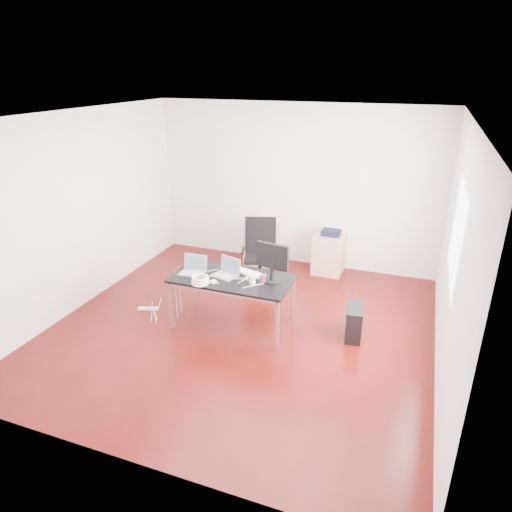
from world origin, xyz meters
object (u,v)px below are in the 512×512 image
(filing_cabinet_left, at_px, (261,244))
(filing_cabinet_right, at_px, (329,253))
(desk, at_px, (232,281))
(pc_tower, at_px, (354,322))
(office_chair, at_px, (260,250))

(filing_cabinet_left, relative_size, filing_cabinet_right, 1.00)
(desk, bearing_deg, pc_tower, 9.99)
(desk, height_order, filing_cabinet_right, desk)
(office_chair, height_order, pc_tower, office_chair)
(filing_cabinet_left, distance_m, pc_tower, 2.78)
(office_chair, relative_size, pc_tower, 2.40)
(pc_tower, bearing_deg, filing_cabinet_left, 127.28)
(office_chair, relative_size, filing_cabinet_left, 1.54)
(office_chair, bearing_deg, desk, -103.54)
(desk, distance_m, pc_tower, 1.69)
(filing_cabinet_right, height_order, pc_tower, filing_cabinet_right)
(filing_cabinet_left, bearing_deg, desk, -80.17)
(desk, xyz_separation_m, pc_tower, (1.60, 0.28, -0.46))
(filing_cabinet_right, bearing_deg, pc_tower, -68.88)
(office_chair, height_order, filing_cabinet_right, office_chair)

